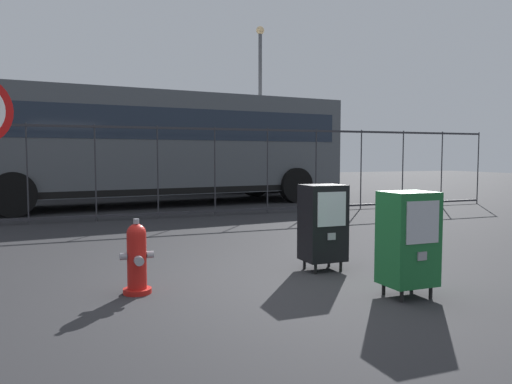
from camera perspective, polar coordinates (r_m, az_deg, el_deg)
The scene contains 8 objects.
ground_plane at distance 5.38m, azimuth 1.79°, elevation -10.56°, with size 60.00×60.00×0.00m, color #262628.
fire_hydrant at distance 5.18m, azimuth -13.23°, elevation -7.27°, with size 0.33×0.32×0.75m.
newspaper_box_primary at distance 6.08m, azimuth 7.51°, elevation -3.42°, with size 0.48×0.42×1.02m.
newspaper_box_secondary at distance 5.12m, azimuth 16.69°, elevation -5.00°, with size 0.48×0.42×1.02m.
fence_barrier at distance 11.15m, azimuth -10.96°, elevation 2.30°, with size 18.03×0.04×2.00m.
bus_near at distance 14.21m, azimuth -10.95°, elevation 5.47°, with size 10.71×3.68×3.00m.
bus_far at distance 18.42m, azimuth -10.23°, elevation 5.17°, with size 10.59×3.11×3.00m.
street_light_near_right at distance 20.33m, azimuth 0.47°, elevation 10.87°, with size 0.32×0.32×6.38m.
Camera 1 is at (-2.08, -4.77, 1.37)m, focal length 35.65 mm.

